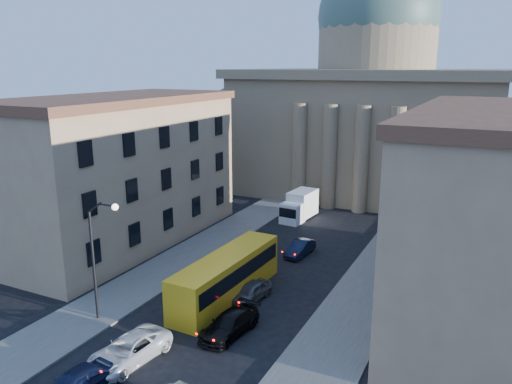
# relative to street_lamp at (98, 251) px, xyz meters

# --- Properties ---
(sidewalk_left) EXTENTS (5.00, 60.00, 0.15)m
(sidewalk_left) POSITION_rel_street_lamp_xyz_m (-1.53, 10.00, -5.21)
(sidewalk_left) COLOR #56544F
(sidewalk_left) RESTS_ON ground
(sidewalk_right) EXTENTS (5.00, 60.00, 0.15)m
(sidewalk_right) POSITION_rel_street_lamp_xyz_m (15.47, 10.00, -5.21)
(sidewalk_right) COLOR #56544F
(sidewalk_right) RESTS_ON ground
(church) EXTENTS (68.02, 28.76, 36.60)m
(church) POSITION_rel_street_lamp_xyz_m (6.97, 47.47, 6.59)
(church) COLOR #7A694B
(church) RESTS_ON ground
(building_left) EXTENTS (11.60, 26.60, 14.70)m
(building_left) POSITION_rel_street_lamp_xyz_m (-10.03, 14.00, 2.14)
(building_left) COLOR tan
(building_left) RESTS_ON ground
(building_right) EXTENTS (11.60, 26.60, 14.70)m
(building_right) POSITION_rel_street_lamp_xyz_m (23.97, 14.00, 2.14)
(building_right) COLOR tan
(building_right) RESTS_ON ground
(street_lamp) EXTENTS (2.62, 0.44, 8.83)m
(street_lamp) POSITION_rel_street_lamp_xyz_m (0.00, 0.00, 0.00)
(street_lamp) COLOR black
(street_lamp) RESTS_ON ground
(car_left_near) EXTENTS (2.41, 4.73, 1.54)m
(car_left_near) POSITION_rel_street_lamp_xyz_m (4.40, -7.00, -4.51)
(car_left_near) COLOR black
(car_left_near) RESTS_ON ground
(car_left_mid) EXTENTS (3.20, 5.85, 1.55)m
(car_left_mid) POSITION_rel_street_lamp_xyz_m (4.86, -3.07, -4.51)
(car_left_mid) COLOR silver
(car_left_mid) RESTS_ON ground
(car_right_mid) EXTENTS (2.70, 5.35, 1.49)m
(car_right_mid) POSITION_rel_street_lamp_xyz_m (8.79, 2.41, -4.54)
(car_right_mid) COLOR black
(car_right_mid) RESTS_ON ground
(car_right_far) EXTENTS (2.21, 4.30, 1.40)m
(car_right_far) POSITION_rel_street_lamp_xyz_m (7.83, 7.51, -4.58)
(car_right_far) COLOR #4E4D52
(car_right_far) RESTS_ON ground
(car_right_distant) EXTENTS (1.79, 4.33, 1.39)m
(car_right_distant) POSITION_rel_street_lamp_xyz_m (7.77, 17.98, -4.59)
(car_right_distant) COLOR black
(car_right_distant) RESTS_ON ground
(city_bus) EXTENTS (3.26, 12.19, 3.41)m
(city_bus) POSITION_rel_street_lamp_xyz_m (5.89, 7.19, -3.46)
(city_bus) COLOR gold
(city_bus) RESTS_ON ground
(box_truck) EXTENTS (2.78, 6.02, 3.21)m
(box_truck) POSITION_rel_street_lamp_xyz_m (3.47, 28.71, -3.76)
(box_truck) COLOR white
(box_truck) RESTS_ON ground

